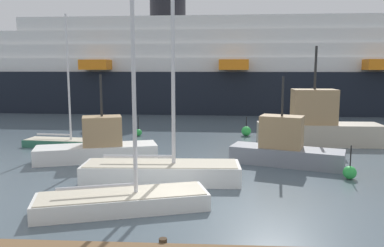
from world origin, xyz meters
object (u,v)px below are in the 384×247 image
(sailboat_3, at_px, (65,141))
(fishing_boat_1, at_px, (99,146))
(channel_buoy_1, at_px, (246,131))
(fishing_boat_2, at_px, (317,126))
(sailboat_1, at_px, (161,170))
(fishing_boat_0, at_px, (285,148))
(channel_buoy_0, at_px, (138,132))
(channel_buoy_2, at_px, (350,172))
(sailboat_2, at_px, (123,198))
(cruise_ship, at_px, (294,70))

(sailboat_3, xyz_separation_m, fishing_boat_1, (3.50, -3.79, 0.46))
(fishing_boat_1, height_order, channel_buoy_1, fishing_boat_1)
(sailboat_3, height_order, fishing_boat_2, sailboat_3)
(sailboat_1, distance_m, fishing_boat_2, 13.75)
(sailboat_1, height_order, fishing_boat_0, sailboat_1)
(fishing_boat_1, relative_size, channel_buoy_0, 4.59)
(channel_buoy_1, height_order, channel_buoy_2, channel_buoy_2)
(fishing_boat_1, relative_size, channel_buoy_2, 4.30)
(sailboat_2, bearing_deg, fishing_boat_0, 28.98)
(fishing_boat_2, distance_m, channel_buoy_0, 13.60)
(channel_buoy_2, bearing_deg, channel_buoy_1, 109.08)
(channel_buoy_2, bearing_deg, fishing_boat_2, 86.29)
(sailboat_1, bearing_deg, sailboat_3, 132.11)
(fishing_boat_0, height_order, channel_buoy_1, fishing_boat_0)
(sailboat_2, xyz_separation_m, fishing_boat_2, (10.69, 13.47, 0.85))
(fishing_boat_0, relative_size, channel_buoy_1, 4.14)
(channel_buoy_2, bearing_deg, fishing_boat_0, 134.56)
(fishing_boat_0, relative_size, cruise_ship, 0.07)
(sailboat_2, bearing_deg, sailboat_3, 103.42)
(sailboat_1, bearing_deg, fishing_boat_2, 42.90)
(fishing_boat_2, height_order, channel_buoy_1, fishing_boat_2)
(channel_buoy_2, bearing_deg, cruise_ship, 84.13)
(channel_buoy_1, distance_m, channel_buoy_2, 12.64)
(sailboat_3, relative_size, fishing_boat_1, 1.24)
(channel_buoy_1, bearing_deg, sailboat_2, -109.67)
(sailboat_1, bearing_deg, fishing_boat_1, 133.43)
(sailboat_2, bearing_deg, fishing_boat_2, 34.92)
(sailboat_2, bearing_deg, channel_buoy_2, 8.86)
(fishing_boat_1, relative_size, cruise_ship, 0.08)
(channel_buoy_0, relative_size, channel_buoy_2, 0.94)
(channel_buoy_0, distance_m, channel_buoy_1, 8.60)
(sailboat_1, xyz_separation_m, fishing_boat_2, (9.71, 9.71, 0.74))
(sailboat_2, xyz_separation_m, channel_buoy_1, (6.00, 16.78, -0.11))
(sailboat_3, height_order, channel_buoy_0, sailboat_3)
(channel_buoy_0, distance_m, cruise_ship, 25.64)
(channel_buoy_2, bearing_deg, fishing_boat_1, 166.84)
(sailboat_1, relative_size, sailboat_3, 1.29)
(sailboat_2, xyz_separation_m, cruise_ship, (13.31, 35.80, 4.55))
(channel_buoy_0, xyz_separation_m, cruise_ship, (15.90, 19.55, 4.76))
(sailboat_1, xyz_separation_m, fishing_boat_1, (-4.30, 4.22, 0.26))
(channel_buoy_2, bearing_deg, sailboat_2, -154.49)
(cruise_ship, bearing_deg, channel_buoy_2, -94.21)
(fishing_boat_0, xyz_separation_m, cruise_ship, (5.89, 28.22, 4.09))
(fishing_boat_1, height_order, fishing_boat_2, fishing_boat_2)
(sailboat_3, distance_m, fishing_boat_0, 14.85)
(sailboat_3, relative_size, channel_buoy_2, 5.32)
(channel_buoy_0, height_order, channel_buoy_2, channel_buoy_2)
(fishing_boat_0, relative_size, channel_buoy_2, 3.83)
(fishing_boat_0, xyz_separation_m, channel_buoy_0, (-10.00, 8.67, -0.68))
(sailboat_1, xyz_separation_m, sailboat_3, (-7.79, 8.01, -0.20))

